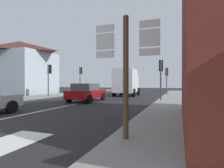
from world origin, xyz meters
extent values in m
plane|color=#232326|center=(0.00, 10.00, 0.00)|extent=(80.00, 80.00, 0.00)
cube|color=gray|center=(6.73, 8.00, 0.07)|extent=(2.94, 44.00, 0.14)
cube|color=gray|center=(-6.73, 8.00, 0.07)|extent=(2.94, 44.00, 0.14)
cube|color=silver|center=(0.00, 6.00, 0.01)|extent=(0.16, 12.00, 0.01)
cube|color=silver|center=(2.89, -1.00, 0.01)|extent=(1.20, 2.20, 0.01)
cube|color=silver|center=(-13.36, 14.69, 2.75)|extent=(8.27, 6.29, 5.50)
pyramid|color=#4C231E|center=(-13.36, 14.69, 6.30)|extent=(8.68, 6.61, 1.60)
cube|color=silver|center=(-13.36, 18.44, 0.35)|extent=(4.96, 1.20, 0.70)
cylinder|color=black|center=(-0.89, 2.49, 0.32)|extent=(0.22, 0.64, 0.64)
cube|color=maroon|center=(-0.17, 9.13, 0.62)|extent=(1.84, 4.24, 0.60)
cube|color=#47515B|center=(-0.17, 8.88, 1.19)|extent=(1.60, 2.13, 0.55)
cylinder|color=black|center=(-1.08, 10.46, 0.32)|extent=(0.23, 0.64, 0.64)
cylinder|color=black|center=(0.67, 10.50, 0.32)|extent=(0.23, 0.64, 0.64)
cylinder|color=black|center=(-1.02, 7.76, 0.32)|extent=(0.23, 0.64, 0.64)
cylinder|color=black|center=(0.73, 7.80, 0.32)|extent=(0.23, 0.64, 0.64)
cube|color=silver|center=(1.18, 15.86, 1.75)|extent=(2.44, 3.84, 2.60)
cube|color=silver|center=(1.01, 18.35, 1.45)|extent=(2.17, 1.44, 2.00)
cube|color=#47515B|center=(1.01, 18.40, 2.25)|extent=(1.76, 0.22, 0.70)
cylinder|color=black|center=(-0.08, 18.23, 0.45)|extent=(0.34, 0.92, 0.90)
cylinder|color=black|center=(2.11, 18.38, 0.45)|extent=(0.34, 0.92, 0.90)
cylinder|color=black|center=(0.15, 14.84, 0.45)|extent=(0.34, 0.92, 0.90)
cylinder|color=black|center=(2.34, 14.98, 0.45)|extent=(0.34, 0.92, 0.90)
cylinder|color=brown|center=(5.71, 0.03, 1.60)|extent=(0.14, 0.14, 3.20)
cube|color=white|center=(5.13, 0.08, 2.96)|extent=(0.50, 0.03, 0.18)
cube|color=black|center=(5.13, 0.10, 2.96)|extent=(0.43, 0.01, 0.13)
cube|color=white|center=(5.13, 0.08, 2.62)|extent=(0.50, 0.03, 0.42)
cube|color=black|center=(5.13, 0.10, 2.62)|extent=(0.43, 0.01, 0.32)
cube|color=white|center=(5.13, 0.08, 2.28)|extent=(0.50, 0.03, 0.18)
cube|color=black|center=(5.13, 0.10, 2.28)|extent=(0.43, 0.01, 0.13)
cube|color=white|center=(6.29, 0.08, 2.96)|extent=(0.50, 0.03, 0.18)
cube|color=black|center=(6.29, 0.10, 2.96)|extent=(0.43, 0.01, 0.13)
cube|color=white|center=(6.29, 0.08, 2.62)|extent=(0.50, 0.03, 0.42)
cube|color=black|center=(6.29, 0.10, 2.62)|extent=(0.43, 0.01, 0.32)
cube|color=white|center=(6.29, 0.08, 2.28)|extent=(0.50, 0.03, 0.18)
cube|color=black|center=(6.29, 0.10, 2.28)|extent=(0.43, 0.01, 0.13)
cylinder|color=#47474C|center=(-5.56, 17.35, 1.80)|extent=(0.12, 0.12, 3.60)
cube|color=black|center=(-5.56, 17.55, 3.15)|extent=(0.30, 0.28, 0.90)
sphere|color=#360303|center=(-5.56, 17.69, 3.42)|extent=(0.18, 0.18, 0.18)
sphere|color=orange|center=(-5.56, 17.69, 3.14)|extent=(0.18, 0.18, 0.18)
sphere|color=black|center=(-5.56, 17.69, 2.86)|extent=(0.18, 0.18, 0.18)
cylinder|color=#47474C|center=(-5.56, 10.98, 1.68)|extent=(0.12, 0.12, 3.36)
cube|color=black|center=(-5.56, 11.18, 2.91)|extent=(0.30, 0.28, 0.90)
sphere|color=#360303|center=(-5.56, 11.32, 3.18)|extent=(0.18, 0.18, 0.18)
sphere|color=orange|center=(-5.56, 11.32, 2.90)|extent=(0.18, 0.18, 0.18)
sphere|color=black|center=(-5.56, 11.32, 2.62)|extent=(0.18, 0.18, 0.18)
cylinder|color=#47474C|center=(5.56, 17.68, 1.62)|extent=(0.12, 0.12, 3.25)
cube|color=black|center=(5.56, 17.88, 2.80)|extent=(0.30, 0.28, 0.90)
sphere|color=#360303|center=(5.56, 18.02, 3.07)|extent=(0.18, 0.18, 0.18)
sphere|color=orange|center=(5.56, 18.02, 2.79)|extent=(0.18, 0.18, 0.18)
sphere|color=black|center=(5.56, 18.02, 2.51)|extent=(0.18, 0.18, 0.18)
cylinder|color=#47474C|center=(5.56, 10.68, 1.67)|extent=(0.12, 0.12, 3.34)
cube|color=black|center=(5.56, 10.88, 2.89)|extent=(0.30, 0.28, 0.90)
sphere|color=#360303|center=(5.56, 11.02, 3.16)|extent=(0.18, 0.18, 0.18)
sphere|color=orange|center=(5.56, 11.02, 2.88)|extent=(0.18, 0.18, 0.18)
sphere|color=black|center=(5.56, 11.02, 2.60)|extent=(0.18, 0.18, 0.18)
camera|label=1|loc=(6.98, -4.43, 1.53)|focal=29.71mm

